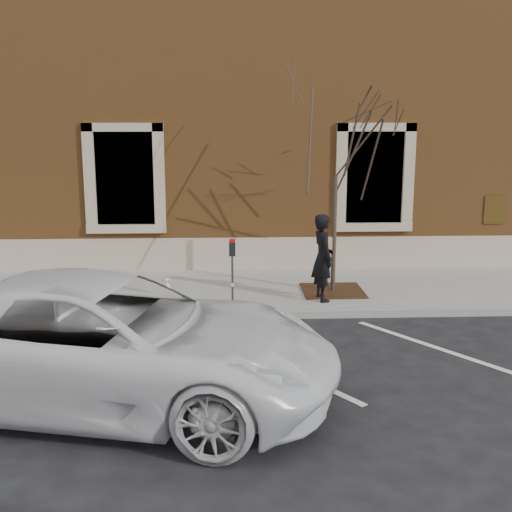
{
  "coord_description": "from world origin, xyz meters",
  "views": [
    {
      "loc": [
        -0.55,
        -11.92,
        3.75
      ],
      "look_at": [
        0.0,
        0.6,
        1.1
      ],
      "focal_mm": 45.0,
      "sensor_mm": 36.0,
      "label": 1
    }
  ],
  "objects_px": {
    "parking_meter": "(232,260)",
    "man": "(323,258)",
    "white_truck": "(106,341)",
    "sapling": "(336,143)"
  },
  "relations": [
    {
      "from": "man",
      "to": "parking_meter",
      "type": "height_order",
      "value": "man"
    },
    {
      "from": "parking_meter",
      "to": "sapling",
      "type": "xyz_separation_m",
      "value": [
        2.16,
        1.09,
        2.21
      ]
    },
    {
      "from": "man",
      "to": "white_truck",
      "type": "bearing_deg",
      "value": 130.17
    },
    {
      "from": "white_truck",
      "to": "parking_meter",
      "type": "bearing_deg",
      "value": -10.61
    },
    {
      "from": "parking_meter",
      "to": "sapling",
      "type": "height_order",
      "value": "sapling"
    },
    {
      "from": "white_truck",
      "to": "man",
      "type": "bearing_deg",
      "value": -26.17
    },
    {
      "from": "man",
      "to": "sapling",
      "type": "distance_m",
      "value": 2.39
    },
    {
      "from": "sapling",
      "to": "white_truck",
      "type": "xyz_separation_m",
      "value": [
        -3.87,
        -5.05,
        -2.44
      ]
    },
    {
      "from": "man",
      "to": "white_truck",
      "type": "xyz_separation_m",
      "value": [
        -3.55,
        -4.39,
        -0.17
      ]
    },
    {
      "from": "parking_meter",
      "to": "man",
      "type": "bearing_deg",
      "value": 19.3
    }
  ]
}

